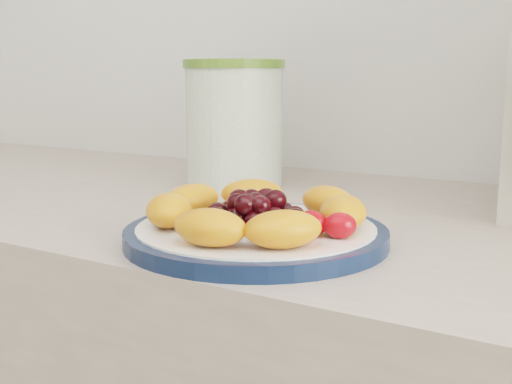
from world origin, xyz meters
The scene contains 5 objects.
plate_rim centered at (-0.06, 1.03, 0.91)m, with size 0.25×0.25×0.01m, color #10203D.
plate_face centered at (-0.06, 1.03, 0.91)m, with size 0.23×0.23×0.02m, color white.
canister centered at (-0.26, 1.30, 0.98)m, with size 0.14×0.14×0.17m, color #3C6218.
canister_lid centered at (-0.26, 1.30, 1.07)m, with size 0.15×0.15×0.01m, color #597E2E.
fruit_plate centered at (-0.06, 1.03, 0.93)m, with size 0.22×0.21×0.03m.
Camera 1 is at (0.26, 0.52, 1.06)m, focal length 45.00 mm.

